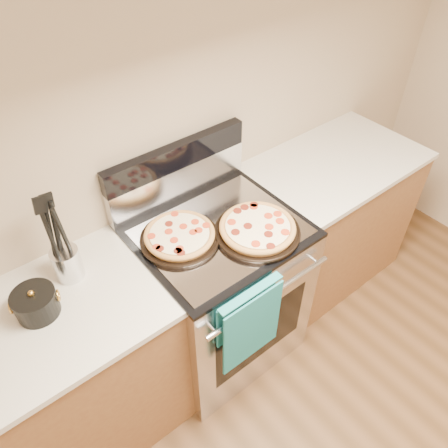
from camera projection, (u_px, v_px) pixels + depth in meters
wall_back at (168, 116)px, 1.93m from camera, size 4.00×0.00×4.00m
range_body at (218, 292)px, 2.34m from camera, size 0.76×0.68×0.90m
oven_window at (260, 334)px, 2.15m from camera, size 0.56×0.01×0.40m
cooktop at (217, 230)px, 2.03m from camera, size 0.76×0.68×0.02m
backsplash_lower at (178, 182)px, 2.14m from camera, size 0.76×0.06×0.18m
backsplash_upper at (176, 156)px, 2.04m from camera, size 0.76×0.06×0.12m
oven_handle at (271, 295)px, 1.89m from camera, size 0.70×0.03×0.03m
dish_towel at (249, 323)px, 1.90m from camera, size 0.32×0.05×0.42m
foil_sheet at (221, 232)px, 2.00m from camera, size 0.70×0.55×0.01m
cabinet_left at (61, 386)px, 1.96m from camera, size 1.00×0.62×0.88m
countertop_left at (30, 328)px, 1.66m from camera, size 1.02×0.64×0.03m
cabinet_right at (324, 222)px, 2.77m from camera, size 1.00×0.62×0.88m
countertop_right at (337, 162)px, 2.46m from camera, size 1.02×0.64×0.03m
pepperoni_pizza_back at (180, 236)px, 1.95m from camera, size 0.46×0.46×0.05m
pepperoni_pizza_front at (257, 229)px, 1.98m from camera, size 0.44×0.44×0.05m
utensil_crock at (67, 263)px, 1.78m from camera, size 0.14×0.14×0.14m
saucepan at (36, 304)px, 1.66m from camera, size 0.21×0.21×0.10m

